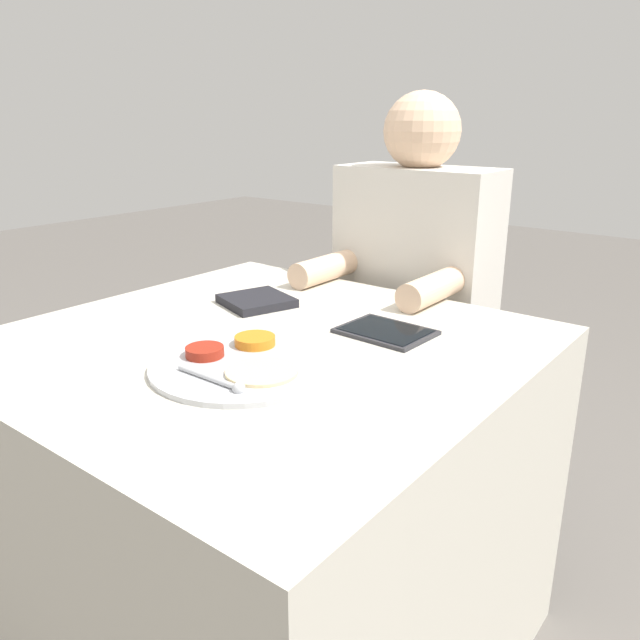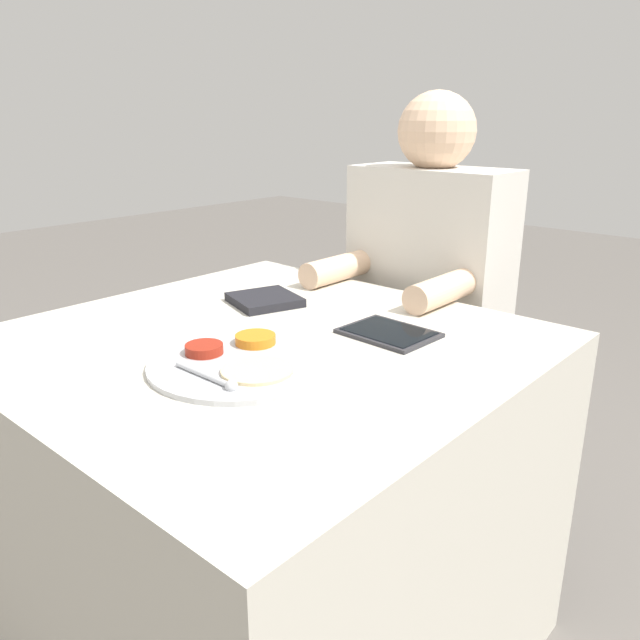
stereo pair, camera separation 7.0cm
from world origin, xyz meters
name	(u,v)px [view 1 (the left image)]	position (x,y,z in m)	size (l,w,h in m)	color
ground_plane	(269,639)	(0.00, 0.00, 0.00)	(12.00, 12.00, 0.00)	#605B56
dining_table	(265,502)	(0.00, 0.00, 0.39)	(1.01, 0.99, 0.77)	beige
thali_tray	(243,363)	(0.07, -0.12, 0.78)	(0.34, 0.34, 0.03)	#B7BABF
red_notebook	(257,301)	(-0.17, 0.17, 0.78)	(0.19, 0.19, 0.02)	silver
tablet_device	(386,331)	(0.18, 0.19, 0.77)	(0.19, 0.15, 0.01)	#28282D
person_diner	(411,335)	(-0.02, 0.65, 0.59)	(0.44, 0.43, 1.26)	black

